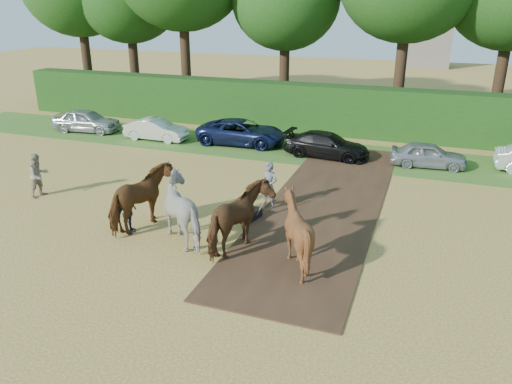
{
  "coord_description": "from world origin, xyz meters",
  "views": [
    {
      "loc": [
        5.23,
        -12.14,
        8.09
      ],
      "look_at": [
        -0.5,
        3.91,
        1.4
      ],
      "focal_mm": 35.0,
      "sensor_mm": 36.0,
      "label": 1
    }
  ],
  "objects_px": {
    "spectator_near": "(39,175)",
    "parked_cars": "(398,148)",
    "spectator_far": "(127,213)",
    "plough_team": "(216,214)"
  },
  "relations": [
    {
      "from": "spectator_far",
      "to": "parked_cars",
      "type": "height_order",
      "value": "spectator_far"
    },
    {
      "from": "spectator_near",
      "to": "plough_team",
      "type": "bearing_deg",
      "value": -85.93
    },
    {
      "from": "plough_team",
      "to": "parked_cars",
      "type": "height_order",
      "value": "plough_team"
    },
    {
      "from": "spectator_far",
      "to": "plough_team",
      "type": "xyz_separation_m",
      "value": [
        3.44,
        0.18,
        0.39
      ]
    },
    {
      "from": "parked_cars",
      "to": "spectator_far",
      "type": "bearing_deg",
      "value": -125.09
    },
    {
      "from": "spectator_near",
      "to": "parked_cars",
      "type": "height_order",
      "value": "spectator_near"
    },
    {
      "from": "parked_cars",
      "to": "plough_team",
      "type": "bearing_deg",
      "value": -113.07
    },
    {
      "from": "spectator_near",
      "to": "spectator_far",
      "type": "xyz_separation_m",
      "value": [
        5.59,
        -1.81,
        -0.17
      ]
    },
    {
      "from": "plough_team",
      "to": "parked_cars",
      "type": "relative_size",
      "value": 0.2
    },
    {
      "from": "spectator_near",
      "to": "parked_cars",
      "type": "distance_m",
      "value": 17.51
    }
  ]
}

